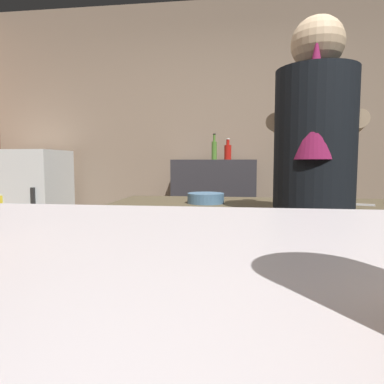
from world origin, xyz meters
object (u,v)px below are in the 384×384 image
(bartender, at_px, (313,190))
(mixing_bowl, at_px, (206,198))
(chefs_knife, at_px, (350,204))
(mini_fridge, at_px, (28,214))
(bottle_hot_sauce, at_px, (228,151))
(bottle_olive_oil, at_px, (214,150))

(bartender, xyz_separation_m, mixing_bowl, (-0.50, 0.38, -0.08))
(chefs_knife, bearing_deg, bartender, -110.08)
(mini_fridge, distance_m, bottle_hot_sauce, 2.03)
(bartender, height_order, chefs_knife, bartender)
(mixing_bowl, relative_size, bottle_hot_sauce, 1.00)
(bartender, xyz_separation_m, bottle_hot_sauce, (-0.42, 1.79, 0.22))
(bartender, bearing_deg, bottle_olive_oil, 31.32)
(chefs_knife, distance_m, bottle_hot_sauce, 1.58)
(mixing_bowl, xyz_separation_m, chefs_knife, (0.78, 0.02, -0.02))
(bottle_hot_sauce, bearing_deg, chefs_knife, -63.23)
(bartender, bearing_deg, bottle_hot_sauce, 27.04)
(bottle_olive_oil, bearing_deg, bottle_hot_sauce, 22.72)
(bartender, relative_size, bottle_hot_sauce, 8.39)
(bartender, height_order, bottle_olive_oil, bartender)
(mini_fridge, distance_m, bottle_olive_oil, 1.91)
(mini_fridge, distance_m, mixing_bowl, 2.19)
(mixing_bowl, xyz_separation_m, bottle_olive_oil, (-0.04, 1.35, 0.32))
(bottle_hot_sauce, bearing_deg, mini_fridge, -172.20)
(bartender, distance_m, bottle_olive_oil, 1.84)
(chefs_knife, height_order, bottle_olive_oil, bottle_olive_oil)
(chefs_knife, height_order, bottle_hot_sauce, bottle_hot_sauce)
(bottle_olive_oil, distance_m, bottle_hot_sauce, 0.14)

